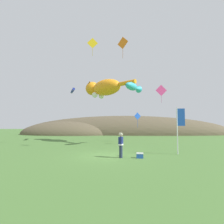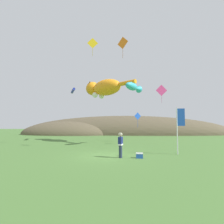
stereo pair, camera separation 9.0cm
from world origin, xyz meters
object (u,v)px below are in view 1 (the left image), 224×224
Objects in this scene: festival_banner_pole at (179,124)px; kite_tube_streamer at (73,91)px; kite_spool at (121,155)px; picnic_cooler at (140,156)px; kite_diamond_pink at (161,91)px; kite_diamond_gold at (92,43)px; kite_giant_cat at (103,88)px; kite_diamond_blue at (138,116)px; festival_attendant at (121,144)px; kite_diamond_orange at (123,43)px; kite_fish_windsock at (133,87)px.

kite_tube_streamer reaches higher than festival_banner_pole.
picnic_cooler is at bearing -25.11° from kite_spool.
kite_diamond_pink reaches higher than picnic_cooler.
picnic_cooler is at bearing -52.40° from kite_tube_streamer.
kite_diamond_pink is at bearing 24.76° from kite_diamond_gold.
kite_giant_cat is at bearing 130.58° from festival_banner_pole.
kite_tube_streamer is 12.28m from kite_diamond_pink.
kite_diamond_gold is at bearing -163.87° from kite_diamond_blue.
kite_spool is at bearing 91.01° from festival_attendant.
festival_attendant is 1.55m from picnic_cooler.
kite_diamond_pink is at bearing 65.22° from festival_attendant.
kite_giant_cat is at bearing -10.36° from kite_tube_streamer.
kite_giant_cat reaches higher than picnic_cooler.
kite_diamond_pink is at bearing 71.64° from picnic_cooler.
kite_tube_streamer is at bearing 169.64° from kite_giant_cat.
kite_diamond_orange reaches higher than kite_diamond_pink.
kite_tube_streamer is 7.77m from kite_diamond_gold.
kite_giant_cat is 2.73× the size of kite_tube_streamer.
kite_fish_windsock is at bearing -43.26° from kite_giant_cat.
kite_diamond_gold reaches higher than kite_spool.
kite_diamond_pink is (4.77, 9.64, 6.61)m from kite_spool.
kite_diamond_gold is (-8.14, 4.61, 9.21)m from festival_banner_pole.
kite_diamond_blue is at bearing 88.39° from picnic_cooler.
kite_diamond_orange is at bearing 153.26° from festival_banner_pole.
kite_diamond_pink reaches higher than festival_attendant.
festival_attendant is at bearing -114.78° from kite_diamond_pink.
festival_banner_pole is 1.41× the size of kite_tube_streamer.
kite_diamond_pink reaches higher than kite_fish_windsock.
kite_spool is 12.60m from kite_giant_cat.
kite_diamond_gold reaches higher than kite_diamond_orange.
picnic_cooler is 11.12m from kite_diamond_orange.
kite_spool is 0.45× the size of picnic_cooler.
kite_diamond_orange is (-1.33, 4.16, 10.22)m from picnic_cooler.
festival_attendant is 10.34m from kite_diamond_orange.
kite_tube_streamer is at bearing 128.19° from kite_diamond_gold.
kite_diamond_gold is at bearing -174.52° from kite_fish_windsock.
kite_diamond_gold is 1.20× the size of kite_diamond_blue.
kite_spool is 0.11× the size of kite_diamond_gold.
kite_spool is 13.37m from kite_diamond_gold.
kite_giant_cat is 2.21× the size of kite_fish_windsock.
kite_diamond_orange reaches higher than festival_banner_pole.
kite_diamond_orange is at bearing 107.75° from picnic_cooler.
kite_spool is 0.07× the size of kite_fish_windsock.
festival_attendant is at bearing -178.80° from picnic_cooler.
festival_attendant is 0.55× the size of kite_fish_windsock.
kite_fish_windsock is 5.02m from kite_diamond_pink.
kite_spool is 12.62m from kite_diamond_pink.
kite_diamond_orange is 8.21m from kite_diamond_blue.
kite_diamond_blue is (1.55, 3.77, -7.13)m from kite_diamond_orange.
kite_diamond_pink is (3.71, 3.38, 0.17)m from kite_fish_windsock.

